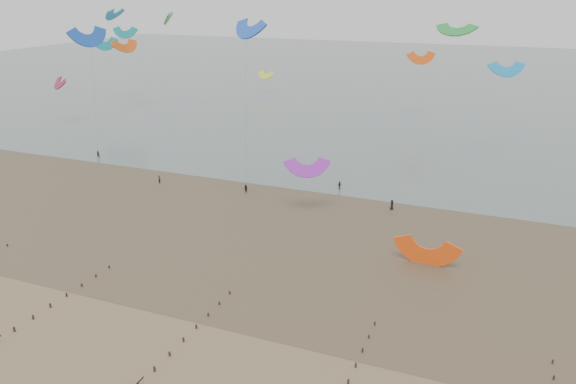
# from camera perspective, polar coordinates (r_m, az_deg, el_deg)

# --- Properties ---
(ground) EXTENTS (500.00, 500.00, 0.00)m
(ground) POSITION_cam_1_polar(r_m,az_deg,el_deg) (63.19, -14.47, -14.45)
(ground) COLOR brown
(ground) RESTS_ON ground
(sea_and_shore) EXTENTS (500.00, 665.00, 0.03)m
(sea_and_shore) POSITION_cam_1_polar(r_m,az_deg,el_deg) (90.98, -3.95, -2.69)
(sea_and_shore) COLOR #475654
(sea_and_shore) RESTS_ON ground
(kitesurfer_lead) EXTENTS (0.69, 0.63, 1.59)m
(kitesurfer_lead) POSITION_cam_1_polar(r_m,az_deg,el_deg) (109.40, -12.93, 1.25)
(kitesurfer_lead) COLOR black
(kitesurfer_lead) RESTS_ON ground
(kitesurfers) EXTENTS (106.22, 17.33, 1.86)m
(kitesurfers) POSITION_cam_1_polar(r_m,az_deg,el_deg) (100.76, 16.91, -0.72)
(kitesurfers) COLOR black
(kitesurfers) RESTS_ON ground
(grounded_kite) EXTENTS (8.05, 6.48, 4.21)m
(grounded_kite) POSITION_cam_1_polar(r_m,az_deg,el_deg) (78.64, 13.77, -7.10)
(grounded_kite) COLOR #FC4D0F
(grounded_kite) RESTS_ON ground
(kites_airborne) EXTENTS (211.80, 123.43, 43.61)m
(kites_airborne) POSITION_cam_1_polar(r_m,az_deg,el_deg) (142.63, 1.71, 14.96)
(kites_airborne) COLOR #E632A8
(kites_airborne) RESTS_ON ground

